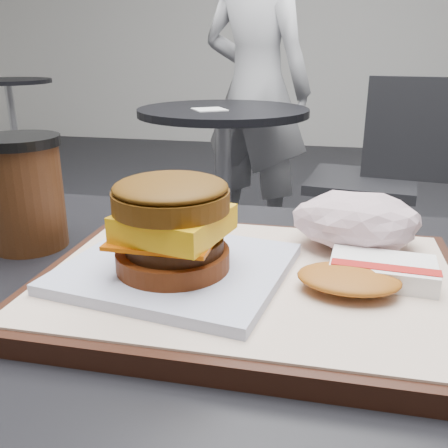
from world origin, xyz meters
TOP-DOWN VIEW (x-y plane):
  - serving_tray at (0.02, 0.03)m, footprint 0.38×0.28m
  - breakfast_sandwich at (-0.04, 0.01)m, footprint 0.21×0.20m
  - hash_brown at (0.13, 0.03)m, footprint 0.12×0.09m
  - crumpled_wrapper at (0.12, 0.12)m, footprint 0.13×0.10m
  - coffee_cup at (-0.24, 0.10)m, footprint 0.09×0.09m
  - neighbor_table at (-0.35, 1.65)m, footprint 0.70×0.70m
  - napkin at (-0.39, 1.58)m, footprint 0.17×0.17m
  - neighbor_chair at (0.29, 1.69)m, footprint 0.63×0.47m
  - patron at (-0.29, 2.14)m, footprint 0.67×0.55m
  - bg_table_mid at (-2.40, 3.20)m, footprint 0.66×0.66m

SIDE VIEW (x-z plane):
  - neighbor_chair at x=0.29m, z-range 0.07..0.95m
  - neighbor_table at x=-0.35m, z-range 0.18..0.93m
  - bg_table_mid at x=-2.40m, z-range 0.19..0.94m
  - napkin at x=-0.39m, z-range 0.75..0.75m
  - serving_tray at x=0.02m, z-range 0.77..0.79m
  - patron at x=-0.29m, z-range 0.00..1.57m
  - hash_brown at x=0.13m, z-range 0.79..0.81m
  - crumpled_wrapper at x=0.12m, z-range 0.79..0.85m
  - breakfast_sandwich at x=-0.04m, z-range 0.78..0.88m
  - coffee_cup at x=-0.24m, z-range 0.77..0.90m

